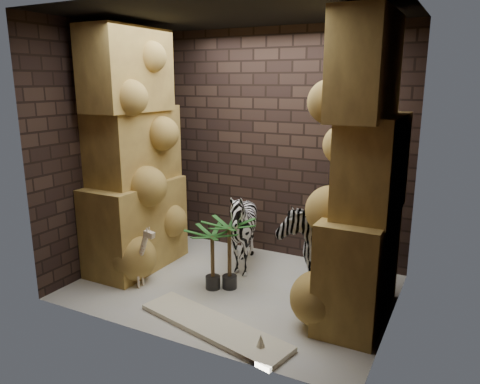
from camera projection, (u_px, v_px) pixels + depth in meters
The scene contains 14 objects.
floor at pixel (233, 287), 5.28m from camera, with size 3.50×3.50×0.00m, color beige.
ceiling at pixel (232, 12), 4.56m from camera, with size 3.50×3.50×0.00m, color black.
wall_back at pixel (277, 145), 6.00m from camera, with size 3.50×3.50×0.00m, color #36261E.
wall_front at pixel (163, 182), 3.84m from camera, with size 3.50×3.50×0.00m, color #36261E.
wall_left at pixel (110, 149), 5.70m from camera, with size 3.00×3.00×0.00m, color #36261E.
wall_right at pixel (401, 175), 4.14m from camera, with size 3.00×3.00×0.00m, color #36261E.
rock_pillar_left at pixel (132, 151), 5.55m from camera, with size 0.68×1.30×3.00m, color gold, non-canonical shape.
rock_pillar_right at pixel (365, 171), 4.28m from camera, with size 0.58×1.25×3.00m, color gold, non-canonical shape.
zebra_right at pixel (314, 233), 5.15m from camera, with size 0.59×1.10×1.30m, color white.
zebra_left at pixel (242, 233), 5.63m from camera, with size 0.87×1.08×0.98m, color white.
giraffe_toy at pixel (133, 254), 5.23m from camera, with size 0.40×0.13×0.77m, color #F6E2BA, non-canonical shape.
palm_front at pixel (229, 254), 5.16m from camera, with size 0.36×0.36×0.83m, color #265B23, non-canonical shape.
palm_back at pixel (213, 259), 5.16m from camera, with size 0.36×0.36×0.73m, color #265B23, non-canonical shape.
surfboard at pixel (213, 326), 4.38m from camera, with size 1.67×0.41×0.05m, color #FFF5CC.
Camera 1 is at (2.31, -4.28, 2.33)m, focal length 33.99 mm.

